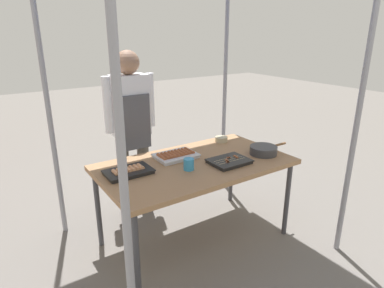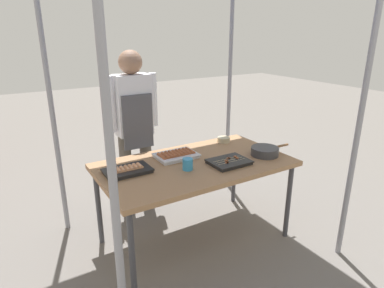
# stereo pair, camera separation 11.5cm
# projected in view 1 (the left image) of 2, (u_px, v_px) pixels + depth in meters

# --- Properties ---
(ground_plane) EXTENTS (18.00, 18.00, 0.00)m
(ground_plane) POSITION_uv_depth(u_px,v_px,m) (195.00, 239.00, 3.05)
(ground_plane) COLOR #66605B
(stall_table) EXTENTS (1.60, 0.90, 0.75)m
(stall_table) POSITION_uv_depth(u_px,v_px,m) (195.00, 168.00, 2.82)
(stall_table) COLOR #9E724C
(stall_table) RESTS_ON ground
(tray_grilled_sausages) EXTENTS (0.36, 0.23, 0.05)m
(tray_grilled_sausages) POSITION_uv_depth(u_px,v_px,m) (128.00, 171.00, 2.58)
(tray_grilled_sausages) COLOR black
(tray_grilled_sausages) RESTS_ON stall_table
(tray_meat_skewers) EXTENTS (0.33, 0.25, 0.04)m
(tray_meat_skewers) POSITION_uv_depth(u_px,v_px,m) (229.00, 161.00, 2.79)
(tray_meat_skewers) COLOR black
(tray_meat_skewers) RESTS_ON stall_table
(tray_pork_links) EXTENTS (0.36, 0.25, 0.05)m
(tray_pork_links) POSITION_uv_depth(u_px,v_px,m) (176.00, 155.00, 2.90)
(tray_pork_links) COLOR silver
(tray_pork_links) RESTS_ON stall_table
(cooking_wok) EXTENTS (0.40, 0.24, 0.07)m
(cooking_wok) POSITION_uv_depth(u_px,v_px,m) (264.00, 150.00, 2.98)
(cooking_wok) COLOR #38383A
(cooking_wok) RESTS_ON stall_table
(condiment_bowl) EXTENTS (0.12, 0.12, 0.05)m
(condiment_bowl) POSITION_uv_depth(u_px,v_px,m) (221.00, 139.00, 3.33)
(condiment_bowl) COLOR #BFB28C
(condiment_bowl) RESTS_ON stall_table
(drink_cup_near_edge) EXTENTS (0.08, 0.08, 0.09)m
(drink_cup_near_edge) POSITION_uv_depth(u_px,v_px,m) (189.00, 164.00, 2.65)
(drink_cup_near_edge) COLOR #338CBF
(drink_cup_near_edge) RESTS_ON stall_table
(vendor_woman) EXTENTS (0.52, 0.23, 1.64)m
(vendor_woman) POSITION_uv_depth(u_px,v_px,m) (131.00, 121.00, 3.25)
(vendor_woman) COLOR #595147
(vendor_woman) RESTS_ON ground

